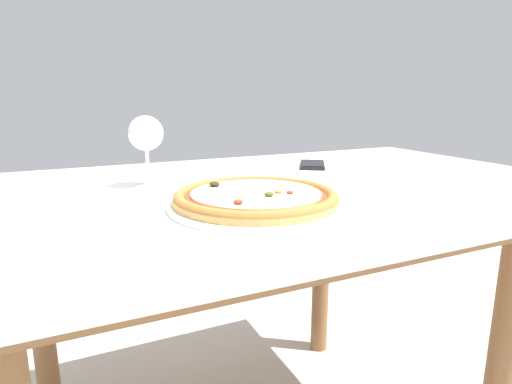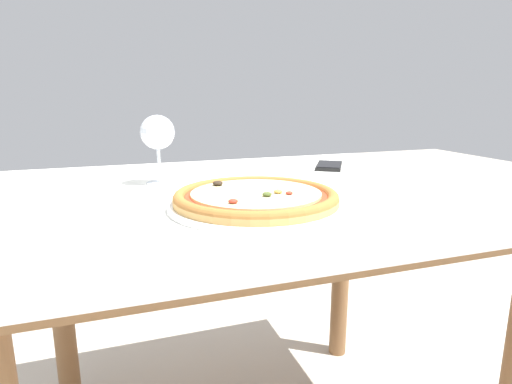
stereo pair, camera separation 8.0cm
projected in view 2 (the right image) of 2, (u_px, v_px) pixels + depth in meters
dining_table at (250, 232)px, 0.97m from camera, size 1.12×0.91×0.72m
pizza_plate at (256, 199)px, 0.81m from camera, size 0.33×0.33×0.04m
fork at (74, 233)px, 0.65m from camera, size 0.05×0.17×0.00m
wine_glass_far_left at (158, 134)px, 1.00m from camera, size 0.08×0.08×0.16m
cell_phone at (329, 166)px, 1.24m from camera, size 0.14×0.16×0.01m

